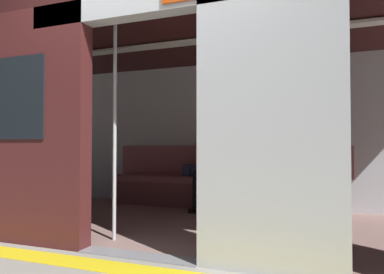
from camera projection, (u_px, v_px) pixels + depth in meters
name	position (u px, v px, depth m)	size (l,w,h in m)	color
ground_plane	(139.00, 256.00, 2.88)	(60.00, 60.00, 0.00)	gray
platform_edge_strip	(119.00, 268.00, 2.59)	(8.00, 0.24, 0.01)	yellow
train_car	(188.00, 92.00, 4.13)	(6.40, 2.86, 2.27)	silver
bench_seat	(220.00, 185.00, 5.08)	(3.32, 0.44, 0.45)	#935156
person_seated	(211.00, 162.00, 5.09)	(0.55, 0.70, 1.17)	#CC5933
handbag	(192.00, 170.00, 5.29)	(0.26, 0.15, 0.17)	#262D4C
book	(241.00, 177.00, 5.03)	(0.15, 0.22, 0.03)	#26598C
grab_pole_door	(115.00, 128.00, 3.39)	(0.04, 0.04, 2.13)	silver
grab_pole_far	(209.00, 126.00, 3.13)	(0.04, 0.04, 2.13)	silver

